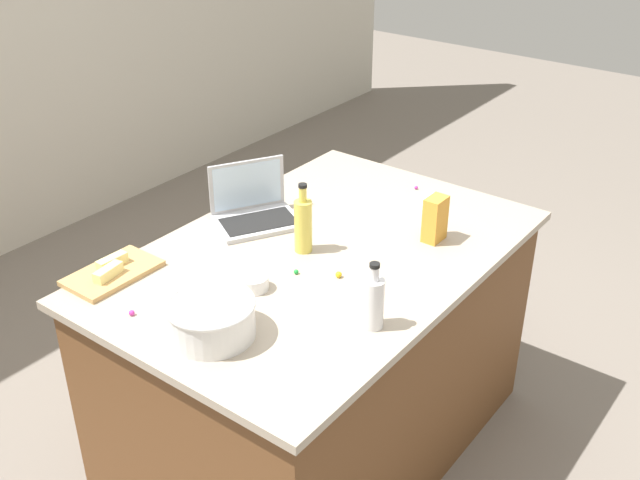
# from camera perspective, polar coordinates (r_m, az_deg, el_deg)

# --- Properties ---
(ground_plane) EXTENTS (12.00, 12.00, 0.00)m
(ground_plane) POSITION_cam_1_polar(r_m,az_deg,el_deg) (3.24, -0.00, -14.85)
(ground_plane) COLOR slate
(island_counter) EXTENTS (1.60, 1.07, 0.90)m
(island_counter) POSITION_cam_1_polar(r_m,az_deg,el_deg) (2.95, -0.00, -8.51)
(island_counter) COLOR brown
(island_counter) RESTS_ON ground
(laptop) EXTENTS (0.38, 0.35, 0.22)m
(laptop) POSITION_cam_1_polar(r_m,az_deg,el_deg) (2.90, -4.97, 2.29)
(laptop) COLOR #B7B7BC
(laptop) RESTS_ON island_counter
(mixing_bowl_large) EXTENTS (0.27, 0.27, 0.12)m
(mixing_bowl_large) POSITION_cam_1_polar(r_m,az_deg,el_deg) (2.27, -8.19, -5.82)
(mixing_bowl_large) COLOR white
(mixing_bowl_large) RESTS_ON island_counter
(bottle_vinegar) EXTENTS (0.07, 0.07, 0.22)m
(bottle_vinegar) POSITION_cam_1_polar(r_m,az_deg,el_deg) (2.27, 4.03, -4.65)
(bottle_vinegar) COLOR white
(bottle_vinegar) RESTS_ON island_counter
(bottle_oil) EXTENTS (0.06, 0.06, 0.26)m
(bottle_oil) POSITION_cam_1_polar(r_m,az_deg,el_deg) (2.66, -1.27, 1.18)
(bottle_oil) COLOR #DBC64C
(bottle_oil) RESTS_ON island_counter
(cutting_board) EXTENTS (0.31, 0.19, 0.02)m
(cutting_board) POSITION_cam_1_polar(r_m,az_deg,el_deg) (2.65, -15.33, -2.41)
(cutting_board) COLOR tan
(cutting_board) RESTS_ON island_counter
(butter_stick_left) EXTENTS (0.11, 0.05, 0.04)m
(butter_stick_left) POSITION_cam_1_polar(r_m,az_deg,el_deg) (2.61, -15.65, -2.35)
(butter_stick_left) COLOR #F4E58C
(butter_stick_left) RESTS_ON cutting_board
(butter_stick_right) EXTENTS (0.11, 0.04, 0.04)m
(butter_stick_right) POSITION_cam_1_polar(r_m,az_deg,el_deg) (2.67, -15.37, -1.57)
(butter_stick_right) COLOR #F4E58C
(butter_stick_right) RESTS_ON cutting_board
(ramekin_small) EXTENTS (0.09, 0.09, 0.04)m
(ramekin_small) POSITION_cam_1_polar(r_m,az_deg,el_deg) (3.05, 8.38, 2.92)
(ramekin_small) COLOR white
(ramekin_small) RESTS_ON island_counter
(ramekin_medium) EXTENTS (0.10, 0.10, 0.05)m
(ramekin_medium) POSITION_cam_1_polar(r_m,az_deg,el_deg) (2.49, -4.98, -3.22)
(ramekin_medium) COLOR white
(ramekin_medium) RESTS_ON island_counter
(candy_bag) EXTENTS (0.09, 0.06, 0.17)m
(candy_bag) POSITION_cam_1_polar(r_m,az_deg,el_deg) (2.77, 8.65, 1.57)
(candy_bag) COLOR gold
(candy_bag) RESTS_ON island_counter
(candy_0) EXTENTS (0.02, 0.02, 0.02)m
(candy_0) POSITION_cam_1_polar(r_m,az_deg,el_deg) (2.43, -13.98, -5.34)
(candy_0) COLOR #CC3399
(candy_0) RESTS_ON island_counter
(candy_1) EXTENTS (0.02, 0.02, 0.02)m
(candy_1) POSITION_cam_1_polar(r_m,az_deg,el_deg) (2.85, -0.80, 0.98)
(candy_1) COLOR red
(candy_1) RESTS_ON island_counter
(candy_2) EXTENTS (0.02, 0.02, 0.02)m
(candy_2) POSITION_cam_1_polar(r_m,az_deg,el_deg) (3.19, 7.29, 3.92)
(candy_2) COLOR #CC3399
(candy_2) RESTS_ON island_counter
(candy_3) EXTENTS (0.02, 0.02, 0.02)m
(candy_3) POSITION_cam_1_polar(r_m,az_deg,el_deg) (2.57, -1.81, -2.40)
(candy_3) COLOR green
(candy_3) RESTS_ON island_counter
(candy_4) EXTENTS (0.02, 0.02, 0.02)m
(candy_4) POSITION_cam_1_polar(r_m,az_deg,el_deg) (2.55, 1.41, -2.62)
(candy_4) COLOR yellow
(candy_4) RESTS_ON island_counter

